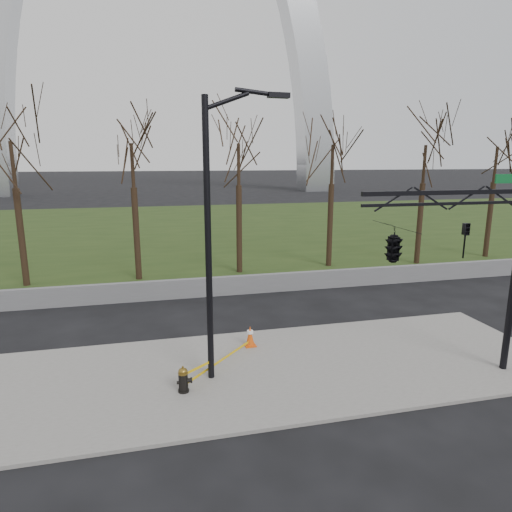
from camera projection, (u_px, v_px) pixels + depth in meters
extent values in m
plane|color=black|center=(273.00, 370.00, 13.57)|extent=(500.00, 500.00, 0.00)
cube|color=slate|center=(273.00, 369.00, 13.56)|extent=(18.00, 6.00, 0.10)
cube|color=#223613|center=(189.00, 227.00, 42.06)|extent=(120.00, 40.00, 0.06)
cube|color=#59595B|center=(228.00, 286.00, 21.07)|extent=(60.00, 0.30, 0.90)
cylinder|color=black|center=(184.00, 391.00, 12.12)|extent=(0.30, 0.30, 0.05)
cylinder|color=black|center=(183.00, 383.00, 12.07)|extent=(0.23, 0.23, 0.54)
cylinder|color=black|center=(190.00, 380.00, 12.11)|extent=(0.18, 0.15, 0.14)
cylinder|color=black|center=(178.00, 383.00, 12.03)|extent=(0.09, 0.09, 0.09)
cylinder|color=brown|center=(183.00, 373.00, 12.01)|extent=(0.27, 0.27, 0.05)
ellipsoid|color=brown|center=(183.00, 371.00, 12.00)|extent=(0.25, 0.25, 0.19)
cylinder|color=brown|center=(183.00, 368.00, 11.98)|extent=(0.05, 0.05, 0.07)
cube|color=#DB4B0B|center=(250.00, 345.00, 15.11)|extent=(0.39, 0.39, 0.04)
cone|color=#DB4B0B|center=(250.00, 335.00, 15.03)|extent=(0.29, 0.29, 0.68)
cylinder|color=white|center=(250.00, 332.00, 15.00)|extent=(0.22, 0.22, 0.10)
cylinder|color=black|center=(208.00, 247.00, 12.11)|extent=(0.18, 0.18, 8.00)
cylinder|color=black|center=(226.00, 101.00, 11.43)|extent=(1.27, 0.18, 0.56)
cylinder|color=black|center=(257.00, 92.00, 11.60)|extent=(1.21, 0.17, 0.22)
cube|color=black|center=(279.00, 95.00, 11.77)|extent=(0.61, 0.25, 0.14)
cube|color=black|center=(448.00, 192.00, 11.80)|extent=(5.00, 0.18, 0.12)
cube|color=black|center=(447.00, 204.00, 11.86)|extent=(5.00, 0.14, 0.08)
cube|color=#0C5926|center=(509.00, 179.00, 12.13)|extent=(0.90, 0.05, 0.25)
imported|color=black|center=(465.00, 241.00, 12.24)|extent=(0.17, 0.20, 1.00)
imported|color=black|center=(394.00, 244.00, 11.76)|extent=(0.56, 2.49, 1.00)
cube|color=#E1AE0B|center=(197.00, 368.00, 12.43)|extent=(0.86, 0.66, 0.08)
cube|color=#E1AE0B|center=(220.00, 361.00, 13.58)|extent=(2.46, 2.55, 0.08)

